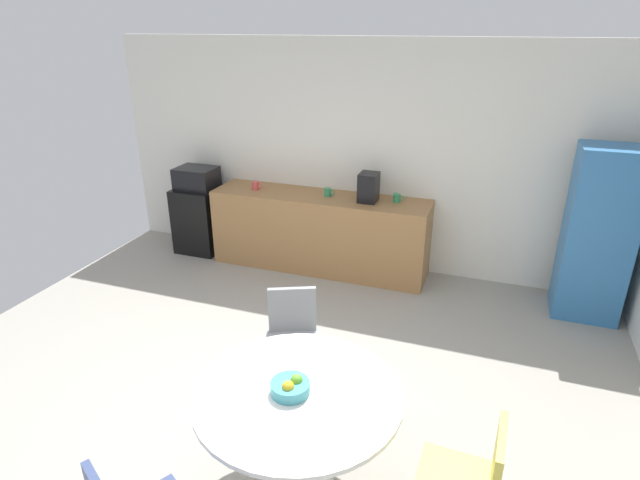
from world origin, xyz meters
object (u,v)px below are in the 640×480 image
Objects in this scene: chair_yellow at (476,475)px; coffee_maker at (369,187)px; mug_red at (256,185)px; fruit_bowl at (291,387)px; locker_cabinet at (598,235)px; microwave at (197,178)px; mug_white at (328,192)px; chair_gray at (293,329)px; mug_green at (397,198)px; mini_fridge at (201,219)px; round_table at (298,408)px.

coffee_maker reaches higher than chair_yellow.
chair_yellow is 4.17m from mug_red.
locker_cabinet is at bearing 56.78° from fruit_bowl.
locker_cabinet is 2.31m from coffee_maker.
microwave is 2.19m from coffee_maker.
fruit_bowl is 3.21m from mug_white.
chair_yellow and chair_gray have the same top height.
chair_yellow is 3.39m from mug_green.
mug_green and mug_red have the same top height.
chair_gray is at bearing 111.91° from fruit_bowl.
microwave is 1.71m from mug_white.
coffee_maker is (1.37, 0.02, 0.11)m from mug_red.
mug_green is 0.40× the size of coffee_maker.
mini_fridge is 0.67× the size of round_table.
round_table is (-1.91, -2.96, -0.22)m from locker_cabinet.
chair_yellow reaches higher than mini_fridge.
mug_white reaches higher than fruit_bowl.
chair_yellow is 3.67m from mug_white.
locker_cabinet is 13.22× the size of mug_white.
round_table is at bearing -65.77° from chair_gray.
fruit_bowl is at bearing -123.22° from locker_cabinet.
fruit_bowl is 3.11m from coffee_maker.
locker_cabinet is 2.06× the size of chair_gray.
chair_yellow is 2.59× the size of coffee_maker.
mug_red is (-3.67, 0.08, 0.09)m from locker_cabinet.
mug_green is at bearing 91.45° from round_table.
chair_yellow is 6.43× the size of mug_red.
mug_green reaches higher than round_table.
chair_yellow is 6.43× the size of mug_white.
locker_cabinet is (4.49, -0.10, -0.10)m from microwave.
mini_fridge is at bearing -179.43° from mug_white.
microwave is 3.72× the size of mug_red.
round_table is 1.47× the size of chair_gray.
chair_gray is 1.07m from fruit_bowl.
microwave is 0.58× the size of chair_gray.
mug_white is at bearing 104.92° from fruit_bowl.
mug_green is at bearing 174.93° from locker_cabinet.
fruit_bowl is at bearing -50.50° from microwave.
chair_gray is (2.15, -2.12, -0.43)m from microwave.
mini_fridge is at bearing 180.00° from coffee_maker.
coffee_maker reaches higher than mug_white.
fruit_bowl reaches higher than round_table.
round_table is (2.58, -3.06, 0.22)m from mini_fridge.
coffee_maker reaches higher than mug_green.
mug_white is (1.71, 0.02, -0.01)m from microwave.
microwave is 2.50m from mug_green.
microwave is 0.58× the size of chair_yellow.
microwave is 3.72× the size of mug_green.
chair_yellow is at bearing -47.91° from mug_red.
fruit_bowl is 3.51m from mug_red.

